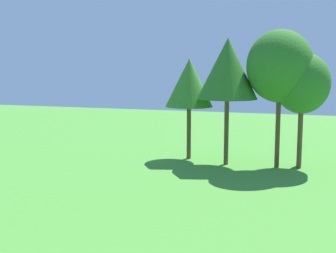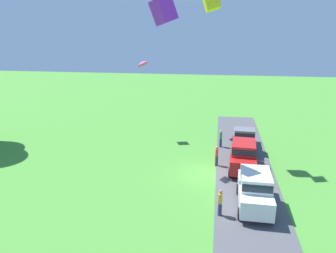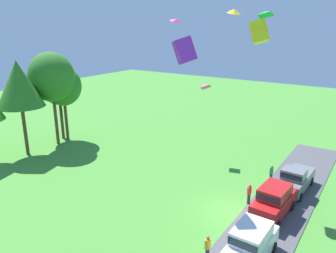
{
  "view_description": "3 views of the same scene",
  "coord_description": "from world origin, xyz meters",
  "px_view_note": "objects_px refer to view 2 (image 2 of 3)",
  "views": [
    {
      "loc": [
        4.91,
        -13.66,
        8.36
      ],
      "look_at": [
        -0.8,
        4.87,
        5.58
      ],
      "focal_mm": 50.0,
      "sensor_mm": 36.0,
      "label": 1
    },
    {
      "loc": [
        -23.16,
        -0.61,
        10.55
      ],
      "look_at": [
        1.62,
        3.27,
        3.23
      ],
      "focal_mm": 35.0,
      "sensor_mm": 36.0,
      "label": 2
    },
    {
      "loc": [
        -20.44,
        -8.07,
        13.3
      ],
      "look_at": [
        -0.62,
        5.23,
        5.95
      ],
      "focal_mm": 35.0,
      "sensor_mm": 36.0,
      "label": 3
    }
  ],
  "objects_px": {
    "car_suv_mid_row": "(255,188)",
    "car_pickup_near_entrance": "(244,139)",
    "person_on_lawn": "(217,156)",
    "kite_box_low_drifter": "(211,0)",
    "person_beside_suv": "(221,139)",
    "kite_diamond_high_right": "(142,63)",
    "car_suv_far_end": "(243,155)",
    "person_watching_sky": "(220,203)",
    "kite_box_near_flag": "(163,10)"
  },
  "relations": [
    {
      "from": "car_suv_far_end",
      "to": "kite_box_near_flag",
      "type": "relative_size",
      "value": 3.14
    },
    {
      "from": "kite_diamond_high_right",
      "to": "kite_box_near_flag",
      "type": "bearing_deg",
      "value": -159.57
    },
    {
      "from": "person_beside_suv",
      "to": "kite_box_low_drifter",
      "type": "xyz_separation_m",
      "value": [
        -2.23,
        1.29,
        12.01
      ]
    },
    {
      "from": "car_pickup_near_entrance",
      "to": "person_watching_sky",
      "type": "relative_size",
      "value": 2.98
    },
    {
      "from": "car_suv_mid_row",
      "to": "car_suv_far_end",
      "type": "height_order",
      "value": "same"
    },
    {
      "from": "kite_diamond_high_right",
      "to": "car_suv_mid_row",
      "type": "bearing_deg",
      "value": -142.42
    },
    {
      "from": "kite_box_near_flag",
      "to": "kite_box_low_drifter",
      "type": "bearing_deg",
      "value": -23.26
    },
    {
      "from": "car_pickup_near_entrance",
      "to": "kite_box_low_drifter",
      "type": "distance_m",
      "value": 12.4
    },
    {
      "from": "person_beside_suv",
      "to": "kite_diamond_high_right",
      "type": "height_order",
      "value": "kite_diamond_high_right"
    },
    {
      "from": "person_on_lawn",
      "to": "kite_box_near_flag",
      "type": "distance_m",
      "value": 12.16
    },
    {
      "from": "kite_box_low_drifter",
      "to": "person_on_lawn",
      "type": "bearing_deg",
      "value": -157.13
    },
    {
      "from": "car_pickup_near_entrance",
      "to": "kite_box_near_flag",
      "type": "xyz_separation_m",
      "value": [
        -8.07,
        6.06,
        10.68
      ]
    },
    {
      "from": "car_pickup_near_entrance",
      "to": "person_on_lawn",
      "type": "relative_size",
      "value": 2.98
    },
    {
      "from": "car_pickup_near_entrance",
      "to": "person_watching_sky",
      "type": "bearing_deg",
      "value": 169.82
    },
    {
      "from": "car_pickup_near_entrance",
      "to": "kite_box_low_drifter",
      "type": "xyz_separation_m",
      "value": [
        -1.84,
        3.38,
        11.78
      ]
    },
    {
      "from": "car_pickup_near_entrance",
      "to": "person_beside_suv",
      "type": "height_order",
      "value": "car_pickup_near_entrance"
    },
    {
      "from": "person_beside_suv",
      "to": "kite_box_low_drifter",
      "type": "bearing_deg",
      "value": 149.84
    },
    {
      "from": "person_beside_suv",
      "to": "kite_box_near_flag",
      "type": "height_order",
      "value": "kite_box_near_flag"
    },
    {
      "from": "car_suv_mid_row",
      "to": "person_beside_suv",
      "type": "relative_size",
      "value": 2.71
    },
    {
      "from": "car_pickup_near_entrance",
      "to": "person_beside_suv",
      "type": "xyz_separation_m",
      "value": [
        0.39,
        2.09,
        -0.23
      ]
    },
    {
      "from": "car_suv_mid_row",
      "to": "kite_diamond_high_right",
      "type": "xyz_separation_m",
      "value": [
        13.07,
        10.06,
        6.23
      ]
    },
    {
      "from": "car_pickup_near_entrance",
      "to": "person_beside_suv",
      "type": "bearing_deg",
      "value": 79.51
    },
    {
      "from": "car_suv_mid_row",
      "to": "person_beside_suv",
      "type": "bearing_deg",
      "value": 10.91
    },
    {
      "from": "car_suv_far_end",
      "to": "kite_box_near_flag",
      "type": "distance_m",
      "value": 12.41
    },
    {
      "from": "kite_box_low_drifter",
      "to": "kite_box_near_flag",
      "type": "bearing_deg",
      "value": 156.74
    },
    {
      "from": "person_watching_sky",
      "to": "car_suv_far_end",
      "type": "bearing_deg",
      "value": -13.89
    },
    {
      "from": "car_pickup_near_entrance",
      "to": "person_watching_sky",
      "type": "height_order",
      "value": "car_pickup_near_entrance"
    },
    {
      "from": "person_on_lawn",
      "to": "kite_box_low_drifter",
      "type": "distance_m",
      "value": 12.28
    },
    {
      "from": "car_suv_far_end",
      "to": "kite_box_near_flag",
      "type": "height_order",
      "value": "kite_box_near_flag"
    },
    {
      "from": "person_beside_suv",
      "to": "kite_diamond_high_right",
      "type": "bearing_deg",
      "value": 73.89
    },
    {
      "from": "person_beside_suv",
      "to": "kite_box_low_drifter",
      "type": "height_order",
      "value": "kite_box_low_drifter"
    },
    {
      "from": "car_suv_mid_row",
      "to": "car_suv_far_end",
      "type": "relative_size",
      "value": 0.98
    },
    {
      "from": "car_pickup_near_entrance",
      "to": "kite_diamond_high_right",
      "type": "bearing_deg",
      "value": 75.03
    },
    {
      "from": "car_suv_mid_row",
      "to": "person_on_lawn",
      "type": "xyz_separation_m",
      "value": [
        6.22,
        2.39,
        -0.42
      ]
    },
    {
      "from": "kite_box_low_drifter",
      "to": "kite_box_near_flag",
      "type": "relative_size",
      "value": 1.02
    },
    {
      "from": "car_suv_mid_row",
      "to": "kite_box_near_flag",
      "type": "relative_size",
      "value": 3.09
    },
    {
      "from": "car_suv_mid_row",
      "to": "person_watching_sky",
      "type": "bearing_deg",
      "value": 122.59
    },
    {
      "from": "kite_diamond_high_right",
      "to": "kite_box_near_flag",
      "type": "relative_size",
      "value": 0.65
    },
    {
      "from": "car_suv_far_end",
      "to": "car_pickup_near_entrance",
      "type": "height_order",
      "value": "car_suv_far_end"
    },
    {
      "from": "person_on_lawn",
      "to": "person_beside_suv",
      "type": "distance_m",
      "value": 4.56
    },
    {
      "from": "car_suv_far_end",
      "to": "person_beside_suv",
      "type": "distance_m",
      "value": 5.39
    },
    {
      "from": "car_suv_far_end",
      "to": "kite_diamond_high_right",
      "type": "xyz_separation_m",
      "value": [
        7.39,
        9.7,
        6.23
      ]
    },
    {
      "from": "person_on_lawn",
      "to": "person_watching_sky",
      "type": "xyz_separation_m",
      "value": [
        -7.55,
        -0.3,
        0.0
      ]
    },
    {
      "from": "car_suv_mid_row",
      "to": "kite_diamond_high_right",
      "type": "distance_m",
      "value": 17.63
    },
    {
      "from": "car_suv_far_end",
      "to": "person_watching_sky",
      "type": "xyz_separation_m",
      "value": [
        -7.01,
        1.73,
        -0.42
      ]
    },
    {
      "from": "person_beside_suv",
      "to": "kite_box_low_drifter",
      "type": "relative_size",
      "value": 1.11
    },
    {
      "from": "car_suv_mid_row",
      "to": "person_beside_suv",
      "type": "distance_m",
      "value": 10.97
    },
    {
      "from": "kite_box_low_drifter",
      "to": "kite_diamond_high_right",
      "type": "distance_m",
      "value": 9.7
    },
    {
      "from": "person_on_lawn",
      "to": "car_pickup_near_entrance",
      "type": "bearing_deg",
      "value": -30.01
    },
    {
      "from": "car_suv_mid_row",
      "to": "car_pickup_near_entrance",
      "type": "bearing_deg",
      "value": -0.08
    }
  ]
}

